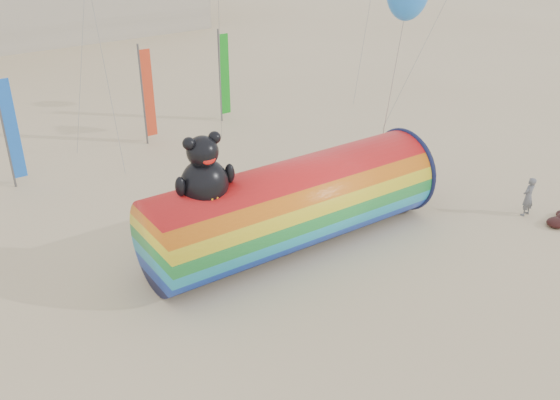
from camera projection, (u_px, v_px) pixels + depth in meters
ground at (293, 283)px, 21.29m from camera, size 160.00×160.00×0.00m
windsock_assembly at (294, 202)px, 22.84m from camera, size 11.40×3.47×5.26m
kite_handler at (528, 197)px, 25.27m from camera, size 0.64×0.44×1.67m
festival_banners at (136, 97)px, 31.08m from camera, size 12.61×2.45×5.20m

